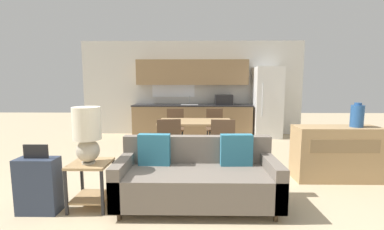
{
  "coord_description": "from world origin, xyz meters",
  "views": [
    {
      "loc": [
        0.1,
        -2.92,
        1.5
      ],
      "look_at": [
        0.04,
        1.5,
        0.95
      ],
      "focal_mm": 24.0,
      "sensor_mm": 36.0,
      "label": 1
    }
  ],
  "objects_px": {
    "credenza": "(336,153)",
    "dining_chair_near_right": "(223,141)",
    "table_lamp": "(87,133)",
    "dining_chair_far_right": "(215,126)",
    "dining_chair_near_left": "(169,141)",
    "dining_table": "(195,124)",
    "couch": "(197,177)",
    "vase": "(357,116)",
    "refrigerator": "(267,102)",
    "dining_chair_far_left": "(175,126)",
    "side_table": "(91,177)",
    "suitcase": "(38,185)"
  },
  "relations": [
    {
      "from": "dining_chair_far_right",
      "to": "dining_chair_near_left",
      "type": "height_order",
      "value": "same"
    },
    {
      "from": "vase",
      "to": "credenza",
      "type": "bearing_deg",
      "value": 175.31
    },
    {
      "from": "side_table",
      "to": "table_lamp",
      "type": "distance_m",
      "value": 0.55
    },
    {
      "from": "refrigerator",
      "to": "vase",
      "type": "bearing_deg",
      "value": -81.72
    },
    {
      "from": "credenza",
      "to": "vase",
      "type": "height_order",
      "value": "vase"
    },
    {
      "from": "table_lamp",
      "to": "dining_chair_near_right",
      "type": "bearing_deg",
      "value": 38.82
    },
    {
      "from": "table_lamp",
      "to": "dining_chair_far_right",
      "type": "height_order",
      "value": "table_lamp"
    },
    {
      "from": "dining_chair_near_right",
      "to": "dining_table",
      "type": "bearing_deg",
      "value": -56.32
    },
    {
      "from": "dining_chair_near_left",
      "to": "dining_table",
      "type": "bearing_deg",
      "value": -128.72
    },
    {
      "from": "dining_table",
      "to": "vase",
      "type": "xyz_separation_m",
      "value": [
        2.45,
        -1.27,
        0.34
      ]
    },
    {
      "from": "table_lamp",
      "to": "dining_chair_near_left",
      "type": "distance_m",
      "value": 1.69
    },
    {
      "from": "dining_table",
      "to": "vase",
      "type": "height_order",
      "value": "vase"
    },
    {
      "from": "couch",
      "to": "credenza",
      "type": "height_order",
      "value": "couch"
    },
    {
      "from": "vase",
      "to": "dining_table",
      "type": "bearing_deg",
      "value": 152.62
    },
    {
      "from": "dining_table",
      "to": "credenza",
      "type": "height_order",
      "value": "credenza"
    },
    {
      "from": "side_table",
      "to": "dining_chair_far_right",
      "type": "xyz_separation_m",
      "value": [
        1.72,
        2.97,
        0.13
      ]
    },
    {
      "from": "dining_chair_far_left",
      "to": "couch",
      "type": "bearing_deg",
      "value": -81.75
    },
    {
      "from": "side_table",
      "to": "refrigerator",
      "type": "bearing_deg",
      "value": 52.17
    },
    {
      "from": "dining_table",
      "to": "vase",
      "type": "distance_m",
      "value": 2.78
    },
    {
      "from": "table_lamp",
      "to": "couch",
      "type": "bearing_deg",
      "value": 5.58
    },
    {
      "from": "credenza",
      "to": "dining_chair_near_right",
      "type": "bearing_deg",
      "value": 166.3
    },
    {
      "from": "couch",
      "to": "side_table",
      "type": "xyz_separation_m",
      "value": [
        -1.28,
        -0.09,
        0.03
      ]
    },
    {
      "from": "couch",
      "to": "dining_chair_near_left",
      "type": "height_order",
      "value": "dining_chair_near_left"
    },
    {
      "from": "side_table",
      "to": "credenza",
      "type": "distance_m",
      "value": 3.57
    },
    {
      "from": "side_table",
      "to": "vase",
      "type": "distance_m",
      "value": 3.87
    },
    {
      "from": "dining_table",
      "to": "dining_chair_near_right",
      "type": "bearing_deg",
      "value": -60.52
    },
    {
      "from": "dining_table",
      "to": "couch",
      "type": "height_order",
      "value": "couch"
    },
    {
      "from": "refrigerator",
      "to": "dining_chair_near_left",
      "type": "distance_m",
      "value": 3.73
    },
    {
      "from": "dining_table",
      "to": "dining_chair_near_left",
      "type": "height_order",
      "value": "dining_chair_near_left"
    },
    {
      "from": "couch",
      "to": "refrigerator",
      "type": "bearing_deg",
      "value": 64.38
    },
    {
      "from": "vase",
      "to": "dining_chair_far_right",
      "type": "xyz_separation_m",
      "value": [
        -1.98,
        2.05,
        -0.51
      ]
    },
    {
      "from": "dining_chair_far_left",
      "to": "suitcase",
      "type": "xyz_separation_m",
      "value": [
        -1.34,
        -3.09,
        -0.17
      ]
    },
    {
      "from": "table_lamp",
      "to": "dining_chair_far_right",
      "type": "xyz_separation_m",
      "value": [
        1.73,
        3.0,
        -0.42
      ]
    },
    {
      "from": "dining_chair_far_left",
      "to": "credenza",
      "type": "bearing_deg",
      "value": -38.56
    },
    {
      "from": "table_lamp",
      "to": "credenza",
      "type": "relative_size",
      "value": 0.53
    },
    {
      "from": "couch",
      "to": "vase",
      "type": "height_order",
      "value": "vase"
    },
    {
      "from": "dining_chair_far_left",
      "to": "suitcase",
      "type": "bearing_deg",
      "value": -115.02
    },
    {
      "from": "dining_chair_far_right",
      "to": "dining_chair_near_right",
      "type": "xyz_separation_m",
      "value": [
        0.0,
        -1.61,
        0.0
      ]
    },
    {
      "from": "side_table",
      "to": "credenza",
      "type": "height_order",
      "value": "credenza"
    },
    {
      "from": "vase",
      "to": "dining_chair_near_right",
      "type": "distance_m",
      "value": 2.09
    },
    {
      "from": "table_lamp",
      "to": "dining_table",
      "type": "bearing_deg",
      "value": 60.36
    },
    {
      "from": "vase",
      "to": "table_lamp",
      "type": "bearing_deg",
      "value": -165.6
    },
    {
      "from": "dining_chair_far_left",
      "to": "dining_table",
      "type": "bearing_deg",
      "value": -59.29
    },
    {
      "from": "couch",
      "to": "table_lamp",
      "type": "relative_size",
      "value": 2.86
    },
    {
      "from": "credenza",
      "to": "vase",
      "type": "xyz_separation_m",
      "value": [
        0.27,
        -0.02,
        0.59
      ]
    },
    {
      "from": "table_lamp",
      "to": "vase",
      "type": "relative_size",
      "value": 1.81
    },
    {
      "from": "refrigerator",
      "to": "dining_chair_far_left",
      "type": "height_order",
      "value": "refrigerator"
    },
    {
      "from": "table_lamp",
      "to": "dining_chair_near_left",
      "type": "xyz_separation_m",
      "value": [
        0.8,
        1.43,
        -0.42
      ]
    },
    {
      "from": "couch",
      "to": "suitcase",
      "type": "bearing_deg",
      "value": -172.43
    },
    {
      "from": "refrigerator",
      "to": "dining_chair_far_left",
      "type": "distance_m",
      "value": 2.78
    }
  ]
}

